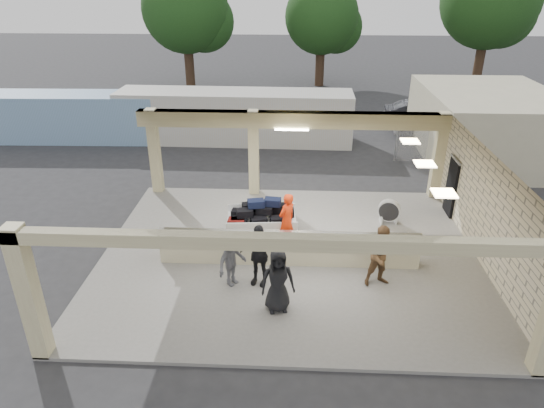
# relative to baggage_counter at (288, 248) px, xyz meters

# --- Properties ---
(ground) EXTENTS (120.00, 120.00, 0.00)m
(ground) POSITION_rel_baggage_counter_xyz_m (0.00, 0.50, -0.59)
(ground) COLOR #28282A
(ground) RESTS_ON ground
(pavilion) EXTENTS (12.01, 10.00, 3.55)m
(pavilion) POSITION_rel_baggage_counter_xyz_m (0.21, 1.16, 0.76)
(pavilion) COLOR slate
(pavilion) RESTS_ON ground
(baggage_counter) EXTENTS (8.20, 0.58, 0.98)m
(baggage_counter) POSITION_rel_baggage_counter_xyz_m (0.00, 0.00, 0.00)
(baggage_counter) COLOR beige
(baggage_counter) RESTS_ON pavilion
(luggage_cart) EXTENTS (2.46, 1.64, 1.37)m
(luggage_cart) POSITION_rel_baggage_counter_xyz_m (-0.97, 1.63, 0.26)
(luggage_cart) COLOR silver
(luggage_cart) RESTS_ON pavilion
(drum_fan) EXTENTS (0.84, 0.48, 0.89)m
(drum_fan) POSITION_rel_baggage_counter_xyz_m (3.58, 2.82, -0.01)
(drum_fan) COLOR silver
(drum_fan) RESTS_ON pavilion
(baggage_handler) EXTENTS (0.74, 0.76, 1.88)m
(baggage_handler) POSITION_rel_baggage_counter_xyz_m (-0.08, 1.00, 0.46)
(baggage_handler) COLOR red
(baggage_handler) RESTS_ON pavilion
(passenger_a) EXTENTS (0.99, 0.61, 1.89)m
(passenger_a) POSITION_rel_baggage_counter_xyz_m (2.69, -1.06, 0.46)
(passenger_a) COLOR brown
(passenger_a) RESTS_ON pavilion
(passenger_b) EXTENTS (1.19, 0.69, 1.91)m
(passenger_b) POSITION_rel_baggage_counter_xyz_m (-0.84, -1.17, 0.47)
(passenger_b) COLOR black
(passenger_b) RESTS_ON pavilion
(passenger_c) EXTENTS (0.93, 1.09, 1.66)m
(passenger_c) POSITION_rel_baggage_counter_xyz_m (-1.60, -1.28, 0.34)
(passenger_c) COLOR #49494E
(passenger_c) RESTS_ON pavilion
(passenger_d) EXTENTS (0.95, 0.53, 1.84)m
(passenger_d) POSITION_rel_baggage_counter_xyz_m (-0.25, -2.36, 0.43)
(passenger_d) COLOR black
(passenger_d) RESTS_ON pavilion
(car_white_a) EXTENTS (5.06, 3.28, 1.33)m
(car_white_a) POSITION_rel_baggage_counter_xyz_m (8.01, 13.24, 0.08)
(car_white_a) COLOR silver
(car_white_a) RESTS_ON ground
(car_white_b) EXTENTS (5.10, 3.00, 1.51)m
(car_white_b) POSITION_rel_baggage_counter_xyz_m (11.71, 13.55, 0.17)
(car_white_b) COLOR silver
(car_white_b) RESTS_ON ground
(car_dark) EXTENTS (4.29, 1.69, 1.41)m
(car_dark) POSITION_rel_baggage_counter_xyz_m (7.63, 15.69, 0.12)
(car_dark) COLOR black
(car_dark) RESTS_ON ground
(container_white) EXTENTS (12.43, 2.72, 2.68)m
(container_white) POSITION_rel_baggage_counter_xyz_m (-3.09, 12.19, 0.75)
(container_white) COLOR #B8B8B4
(container_white) RESTS_ON ground
(container_blue) EXTENTS (9.69, 2.58, 2.50)m
(container_blue) POSITION_rel_baggage_counter_xyz_m (-12.07, 12.05, 0.67)
(container_blue) COLOR #7B98C5
(container_blue) RESTS_ON ground
(fence) EXTENTS (12.06, 0.06, 2.03)m
(fence) POSITION_rel_baggage_counter_xyz_m (11.00, 9.50, 0.47)
(fence) COLOR gray
(fence) RESTS_ON ground
(tree_left) EXTENTS (6.60, 6.30, 9.00)m
(tree_left) POSITION_rel_baggage_counter_xyz_m (-7.68, 24.66, 5.00)
(tree_left) COLOR #382619
(tree_left) RESTS_ON ground
(tree_mid) EXTENTS (6.00, 5.60, 8.00)m
(tree_mid) POSITION_rel_baggage_counter_xyz_m (2.32, 26.66, 4.38)
(tree_mid) COLOR #382619
(tree_mid) RESTS_ON ground
(tree_right) EXTENTS (7.20, 7.00, 10.00)m
(tree_right) POSITION_rel_baggage_counter_xyz_m (14.32, 25.66, 5.63)
(tree_right) COLOR #382619
(tree_right) RESTS_ON ground
(adjacent_building) EXTENTS (6.00, 8.00, 3.20)m
(adjacent_building) POSITION_rel_baggage_counter_xyz_m (9.50, 10.50, 1.01)
(adjacent_building) COLOR #BCB595
(adjacent_building) RESTS_ON ground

